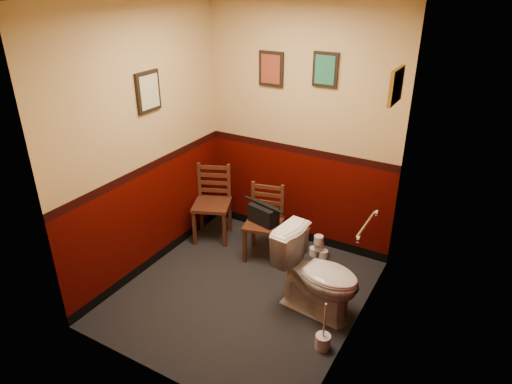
# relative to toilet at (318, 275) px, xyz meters

# --- Properties ---
(floor) EXTENTS (2.20, 2.40, 0.00)m
(floor) POSITION_rel_toilet_xyz_m (-0.72, -0.12, -0.39)
(floor) COLOR black
(floor) RESTS_ON ground
(wall_back) EXTENTS (2.20, 0.00, 2.70)m
(wall_back) POSITION_rel_toilet_xyz_m (-0.72, 1.08, 0.96)
(wall_back) COLOR #3C0502
(wall_back) RESTS_ON ground
(wall_front) EXTENTS (2.20, 0.00, 2.70)m
(wall_front) POSITION_rel_toilet_xyz_m (-0.72, -1.32, 0.96)
(wall_front) COLOR #3C0502
(wall_front) RESTS_ON ground
(wall_left) EXTENTS (0.00, 2.40, 2.70)m
(wall_left) POSITION_rel_toilet_xyz_m (-1.82, -0.12, 0.96)
(wall_left) COLOR #3C0502
(wall_left) RESTS_ON ground
(wall_right) EXTENTS (0.00, 2.40, 2.70)m
(wall_right) POSITION_rel_toilet_xyz_m (0.38, -0.12, 0.96)
(wall_right) COLOR #3C0502
(wall_right) RESTS_ON ground
(grab_bar) EXTENTS (0.05, 0.56, 0.06)m
(grab_bar) POSITION_rel_toilet_xyz_m (0.35, 0.13, 0.56)
(grab_bar) COLOR silver
(grab_bar) RESTS_ON wall_right
(framed_print_back_a) EXTENTS (0.28, 0.04, 0.36)m
(framed_print_back_a) POSITION_rel_toilet_xyz_m (-1.07, 1.06, 1.56)
(framed_print_back_a) COLOR black
(framed_print_back_a) RESTS_ON wall_back
(framed_print_back_b) EXTENTS (0.26, 0.04, 0.34)m
(framed_print_back_b) POSITION_rel_toilet_xyz_m (-0.47, 1.06, 1.61)
(framed_print_back_b) COLOR black
(framed_print_back_b) RESTS_ON wall_back
(framed_print_left) EXTENTS (0.04, 0.30, 0.38)m
(framed_print_left) POSITION_rel_toilet_xyz_m (-1.80, -0.02, 1.46)
(framed_print_left) COLOR black
(framed_print_left) RESTS_ON wall_left
(framed_print_right) EXTENTS (0.04, 0.34, 0.28)m
(framed_print_right) POSITION_rel_toilet_xyz_m (0.36, 0.48, 1.66)
(framed_print_right) COLOR olive
(framed_print_right) RESTS_ON wall_right
(toilet) EXTENTS (0.85, 0.54, 0.79)m
(toilet) POSITION_rel_toilet_xyz_m (0.00, 0.00, 0.00)
(toilet) COLOR white
(toilet) RESTS_ON floor
(toilet_brush) EXTENTS (0.13, 0.13, 0.47)m
(toilet_brush) POSITION_rel_toilet_xyz_m (0.24, -0.42, -0.32)
(toilet_brush) COLOR silver
(toilet_brush) RESTS_ON floor
(chair_left) EXTENTS (0.54, 0.54, 0.88)m
(chair_left) POSITION_rel_toilet_xyz_m (-1.59, 0.62, 0.05)
(chair_left) COLOR #4D2417
(chair_left) RESTS_ON floor
(chair_right) EXTENTS (0.46, 0.46, 0.82)m
(chair_right) POSITION_rel_toilet_xyz_m (-0.87, 0.57, 0.02)
(chair_right) COLOR #4D2417
(chair_right) RESTS_ON floor
(handbag) EXTENTS (0.35, 0.23, 0.23)m
(handbag) POSITION_rel_toilet_xyz_m (-0.86, 0.54, 0.14)
(handbag) COLOR black
(handbag) RESTS_ON chair_right
(tp_stack) EXTENTS (0.21, 0.13, 0.28)m
(tp_stack) POSITION_rel_toilet_xyz_m (-0.32, 0.83, -0.28)
(tp_stack) COLOR silver
(tp_stack) RESTS_ON floor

